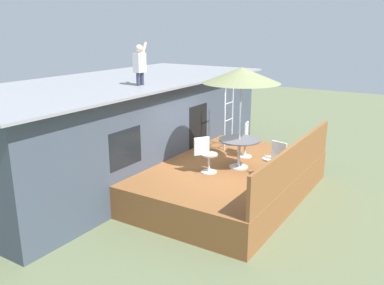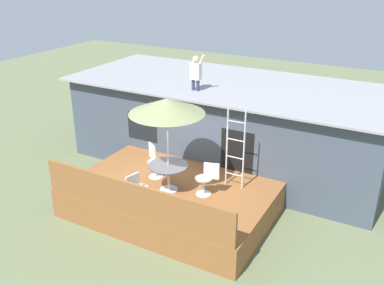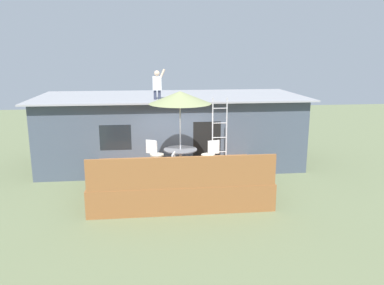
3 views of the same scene
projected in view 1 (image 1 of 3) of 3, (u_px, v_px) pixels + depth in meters
name	position (u px, v px, depth m)	size (l,w,h in m)	color
ground_plane	(226.00, 195.00, 10.76)	(40.00, 40.00, 0.00)	#66704C
house	(121.00, 126.00, 12.22)	(10.50, 4.50, 2.78)	#424C5B
deck	(227.00, 180.00, 10.65)	(5.35, 3.65, 0.80)	brown
deck_railing	(295.00, 161.00, 9.51)	(5.25, 0.08, 0.90)	brown
patio_table	(239.00, 145.00, 10.28)	(1.04, 1.04, 0.74)	silver
patio_umbrella	(242.00, 75.00, 9.80)	(1.90, 1.90, 2.54)	silver
step_ladder	(229.00, 111.00, 11.83)	(0.52, 0.04, 2.20)	silver
person_figure	(140.00, 62.00, 10.58)	(0.47, 0.20, 1.11)	#33384C
patio_chair_left	(206.00, 155.00, 9.94)	(0.57, 0.46, 0.92)	silver
patio_chair_right	(246.00, 140.00, 11.25)	(0.61, 0.44, 0.92)	silver
patio_chair_near	(274.00, 160.00, 9.58)	(0.44, 0.61, 0.92)	silver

